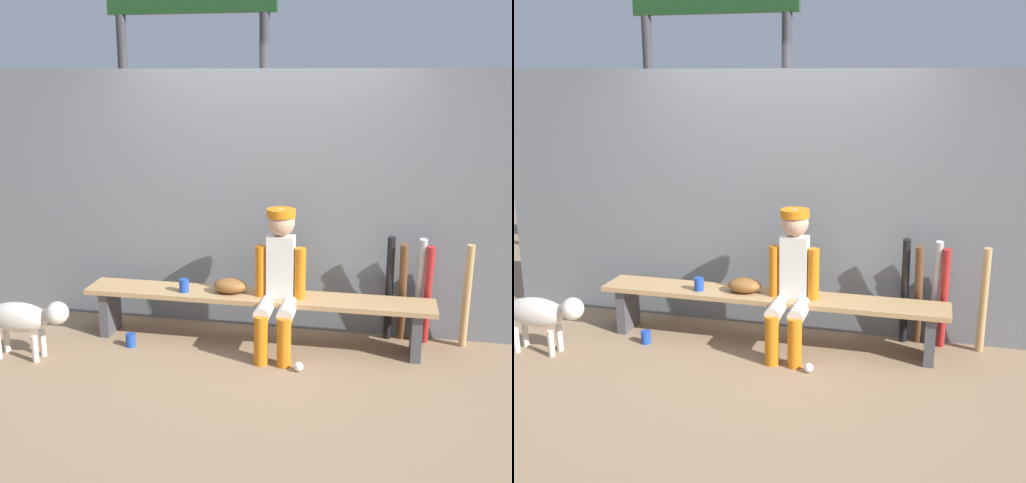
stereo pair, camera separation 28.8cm
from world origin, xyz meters
The scene contains 15 objects.
ground_plane centered at (0.00, 0.00, 0.00)m, with size 30.00×30.00×0.00m, color #937556.
chainlink_fence centered at (0.00, 0.41, 1.12)m, with size 5.28×0.03×2.24m, color slate.
dugout_bench centered at (0.00, 0.00, 0.35)m, with size 2.89×0.36×0.43m.
player_seated centered at (0.20, -0.11, 0.63)m, with size 0.41×0.55×1.16m.
baseball_glove centered at (-0.22, 0.00, 0.49)m, with size 0.28×0.20×0.12m, color brown.
bat_aluminum_black centered at (1.07, 0.27, 0.46)m, with size 0.06×0.06×0.93m, color black.
bat_wood_dark centered at (1.18, 0.26, 0.44)m, with size 0.06×0.06×0.89m, color brown.
bat_aluminum_silver centered at (1.32, 0.30, 0.46)m, with size 0.06×0.06×0.92m, color #B7B7BC.
bat_aluminum_red centered at (1.38, 0.26, 0.43)m, with size 0.06×0.06×0.86m, color #B22323.
bat_wood_tan centered at (1.69, 0.24, 0.45)m, with size 0.06×0.06×0.89m, color tan.
baseball centered at (0.42, -0.45, 0.04)m, with size 0.07×0.07×0.07m, color white.
cup_on_ground centered at (-1.01, -0.26, 0.06)m, with size 0.08×0.08×0.11m, color #1E47AD.
cup_on_bench centered at (-0.60, -0.05, 0.49)m, with size 0.08×0.08×0.11m, color #1E47AD.
scoreboard centered at (-0.85, 1.35, 2.69)m, with size 1.95×0.27×3.88m.
dog centered at (-1.73, -0.63, 0.34)m, with size 0.84×0.20×0.49m.
Camera 1 is at (0.97, -4.85, 2.18)m, focal length 44.60 mm.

